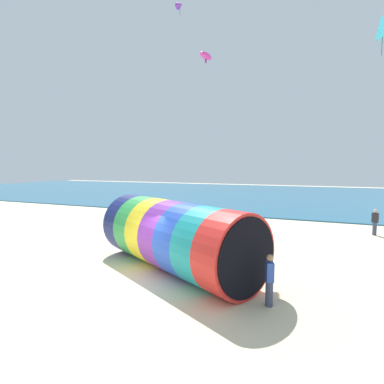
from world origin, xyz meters
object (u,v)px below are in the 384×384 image
at_px(kite_cyan_diamond, 383,26).
at_px(kite_handler, 270,280).
at_px(kite_purple_delta, 180,5).
at_px(kite_magenta_parafoil, 206,56).
at_px(bystander_near_water, 190,217).
at_px(bystander_mid_beach, 375,222).
at_px(giant_inflatable_tube, 175,236).

bearing_deg(kite_cyan_diamond, kite_handler, -118.41).
xyz_separation_m(kite_handler, kite_purple_delta, (-10.46, 16.47, 17.93)).
bearing_deg(kite_purple_delta, kite_cyan_diamond, -32.82).
bearing_deg(kite_magenta_parafoil, bystander_near_water, 128.04).
distance_m(kite_handler, kite_cyan_diamond, 12.87).
xyz_separation_m(kite_cyan_diamond, kite_magenta_parafoil, (-8.57, -0.07, -0.20)).
distance_m(kite_magenta_parafoil, bystander_mid_beach, 14.59).
xyz_separation_m(giant_inflatable_tube, bystander_mid_beach, (9.07, 10.44, -0.61)).
bearing_deg(kite_cyan_diamond, kite_magenta_parafoil, -179.53).
height_order(giant_inflatable_tube, kite_purple_delta, kite_purple_delta).
bearing_deg(kite_handler, bystander_mid_beach, 68.36).
xyz_separation_m(kite_purple_delta, kite_cyan_diamond, (14.36, -9.26, -8.01)).
bearing_deg(giant_inflatable_tube, kite_purple_delta, 113.30).
bearing_deg(kite_magenta_parafoil, kite_handler, -56.77).
bearing_deg(kite_handler, giant_inflatable_tube, 155.66).
distance_m(kite_handler, bystander_mid_beach, 13.26).
xyz_separation_m(bystander_near_water, bystander_mid_beach, (11.61, 2.58, 0.04)).
height_order(bystander_near_water, bystander_mid_beach, bystander_mid_beach).
bearing_deg(kite_handler, kite_cyan_diamond, 61.59).
bearing_deg(bystander_mid_beach, kite_purple_delta, 164.92).
xyz_separation_m(kite_cyan_diamond, bystander_mid_beach, (0.99, 5.12, -9.92)).
height_order(giant_inflatable_tube, kite_magenta_parafoil, kite_magenta_parafoil).
distance_m(bystander_near_water, bystander_mid_beach, 11.89).
xyz_separation_m(giant_inflatable_tube, kite_purple_delta, (-6.28, 14.57, 17.32)).
distance_m(kite_purple_delta, bystander_mid_beach, 23.96).
xyz_separation_m(kite_purple_delta, bystander_mid_beach, (15.35, -4.14, -17.93)).
bearing_deg(giant_inflatable_tube, kite_magenta_parafoil, 95.37).
distance_m(kite_handler, kite_purple_delta, 26.50).
bearing_deg(kite_magenta_parafoil, kite_purple_delta, 121.80).
xyz_separation_m(kite_magenta_parafoil, bystander_mid_beach, (9.57, 5.19, -9.72)).
relative_size(kite_purple_delta, bystander_near_water, 0.72).
height_order(kite_magenta_parafoil, bystander_mid_beach, kite_magenta_parafoil).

